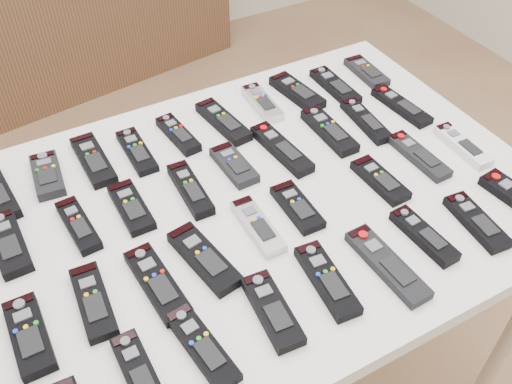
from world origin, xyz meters
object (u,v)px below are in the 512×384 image
remote_10 (9,244)px  remote_32 (327,280)px  remote_14 (234,165)px  remote_19 (29,335)px  remote_6 (262,103)px  remote_35 (477,222)px  remote_3 (137,151)px  remote_1 (47,175)px  remote_12 (131,207)px  remote_5 (223,121)px  remote_7 (297,92)px  remote_23 (258,226)px  remote_34 (424,236)px  remote_20 (93,301)px  remote_31 (272,310)px  sideboard (53,5)px  remote_8 (335,86)px  remote_17 (366,121)px  table (256,217)px  remote_15 (281,149)px  remote_9 (367,72)px  remote_27 (463,145)px  remote_13 (190,189)px  remote_30 (202,346)px  remote_4 (178,134)px  remote_25 (380,180)px  remote_26 (419,156)px  remote_29 (140,374)px  remote_21 (157,283)px  remote_24 (297,207)px  remote_11 (78,225)px  remote_2 (93,160)px

remote_10 → remote_32: size_ratio=0.97×
remote_14 → remote_32: (0.00, -0.38, 0.00)m
remote_19 → remote_6: bearing=30.8°
remote_35 → remote_3: bearing=139.4°
remote_1 → remote_12: remote_1 is taller
remote_5 → remote_7: bearing=-1.7°
remote_10 → remote_35: size_ratio=1.07×
remote_23 → remote_34: (0.28, -0.19, 0.00)m
remote_20 → remote_35: 0.78m
remote_23 → remote_31: 0.21m
sideboard → remote_23: bearing=-98.3°
sideboard → remote_31: size_ratio=10.57×
remote_23 → remote_8: bearing=39.9°
remote_17 → remote_23: 0.45m
table → remote_15: (0.13, 0.11, 0.07)m
remote_23 → remote_34: size_ratio=1.02×
remote_9 → remote_27: (0.00, -0.37, 0.00)m
remote_8 → remote_13: remote_13 is taller
remote_8 → remote_27: same height
remote_3 → remote_14: size_ratio=1.17×
remote_8 → remote_30: 0.85m
remote_12 → remote_15: bearing=1.2°
remote_3 → remote_31: (0.06, -0.54, 0.00)m
table → remote_4: bearing=103.0°
remote_3 → remote_25: bearing=-38.8°
table → remote_32: 0.28m
remote_8 → remote_35: (-0.03, -0.56, 0.00)m
remote_9 → remote_34: 0.61m
table → remote_9: remote_9 is taller
table → remote_19: 0.53m
remote_17 → remote_26: remote_17 is taller
table → remote_12: bearing=159.0°
remote_4 → remote_29: 0.63m
remote_21 → remote_9: bearing=23.0°
remote_12 → remote_13: (0.13, -0.01, 0.00)m
remote_21 → remote_24: bearing=3.4°
table → remote_30: (-0.26, -0.28, 0.07)m
remote_7 → remote_31: (-0.40, -0.57, 0.00)m
remote_9 → remote_21: (-0.79, -0.40, 0.00)m
remote_31 → remote_35: remote_31 is taller
remote_8 → remote_9: 0.12m
remote_15 → remote_30: 0.55m
remote_4 → remote_7: remote_7 is taller
table → remote_15: bearing=39.9°
remote_11 → remote_24: remote_11 is taller
remote_26 → remote_29: 0.80m
remote_9 → remote_27: bearing=-87.1°
remote_29 → remote_34: remote_34 is taller
remote_31 → remote_2: bearing=110.2°
table → remote_9: bearing=29.1°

